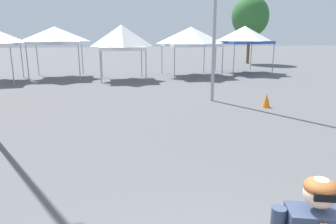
{
  "coord_description": "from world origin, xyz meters",
  "views": [
    {
      "loc": [
        -1.0,
        -1.89,
        2.77
      ],
      "look_at": [
        0.25,
        3.86,
        1.3
      ],
      "focal_mm": 33.36,
      "sensor_mm": 36.0,
      "label": 1
    }
  ],
  "objects_px": {
    "canopy_tent_far_right": "(55,36)",
    "canopy_tent_left_of_center": "(122,37)",
    "canopy_tent_center": "(244,35)",
    "tree_behind_tents_center": "(250,17)",
    "traffic_cone_lot_center": "(266,100)",
    "canopy_tent_behind_left": "(191,37)"
  },
  "relations": [
    {
      "from": "canopy_tent_far_right",
      "to": "tree_behind_tents_center",
      "type": "relative_size",
      "value": 0.52
    },
    {
      "from": "canopy_tent_far_right",
      "to": "canopy_tent_left_of_center",
      "type": "bearing_deg",
      "value": -25.43
    },
    {
      "from": "canopy_tent_left_of_center",
      "to": "traffic_cone_lot_center",
      "type": "relative_size",
      "value": 6.14
    },
    {
      "from": "canopy_tent_far_right",
      "to": "canopy_tent_behind_left",
      "type": "bearing_deg",
      "value": -6.33
    },
    {
      "from": "canopy_tent_far_right",
      "to": "tree_behind_tents_center",
      "type": "xyz_separation_m",
      "value": [
        16.82,
        6.7,
        1.7
      ]
    },
    {
      "from": "canopy_tent_far_right",
      "to": "canopy_tent_center",
      "type": "xyz_separation_m",
      "value": [
        13.0,
        -0.24,
        0.04
      ]
    },
    {
      "from": "canopy_tent_far_right",
      "to": "tree_behind_tents_center",
      "type": "bearing_deg",
      "value": 21.71
    },
    {
      "from": "canopy_tent_left_of_center",
      "to": "traffic_cone_lot_center",
      "type": "bearing_deg",
      "value": -61.33
    },
    {
      "from": "canopy_tent_far_right",
      "to": "canopy_tent_behind_left",
      "type": "xyz_separation_m",
      "value": [
        8.79,
        -0.97,
        -0.07
      ]
    },
    {
      "from": "traffic_cone_lot_center",
      "to": "tree_behind_tents_center",
      "type": "bearing_deg",
      "value": 65.93
    },
    {
      "from": "canopy_tent_far_right",
      "to": "traffic_cone_lot_center",
      "type": "xyz_separation_m",
      "value": [
        8.98,
        -10.86,
        -2.42
      ]
    },
    {
      "from": "canopy_tent_left_of_center",
      "to": "tree_behind_tents_center",
      "type": "distance_m",
      "value": 15.49
    },
    {
      "from": "canopy_tent_center",
      "to": "tree_behind_tents_center",
      "type": "xyz_separation_m",
      "value": [
        3.82,
        6.94,
        1.67
      ]
    },
    {
      "from": "canopy_tent_center",
      "to": "canopy_tent_behind_left",
      "type": "bearing_deg",
      "value": -170.16
    },
    {
      "from": "canopy_tent_far_right",
      "to": "canopy_tent_left_of_center",
      "type": "relative_size",
      "value": 0.98
    },
    {
      "from": "traffic_cone_lot_center",
      "to": "canopy_tent_behind_left",
      "type": "bearing_deg",
      "value": 91.09
    },
    {
      "from": "canopy_tent_left_of_center",
      "to": "tree_behind_tents_center",
      "type": "xyz_separation_m",
      "value": [
        12.72,
        8.65,
        1.81
      ]
    },
    {
      "from": "canopy_tent_center",
      "to": "tree_behind_tents_center",
      "type": "distance_m",
      "value": 8.09
    },
    {
      "from": "canopy_tent_behind_left",
      "to": "tree_behind_tents_center",
      "type": "xyz_separation_m",
      "value": [
        8.03,
        7.67,
        1.78
      ]
    },
    {
      "from": "canopy_tent_left_of_center",
      "to": "traffic_cone_lot_center",
      "type": "height_order",
      "value": "canopy_tent_left_of_center"
    },
    {
      "from": "canopy_tent_center",
      "to": "traffic_cone_lot_center",
      "type": "xyz_separation_m",
      "value": [
        -4.03,
        -10.62,
        -2.46
      ]
    },
    {
      "from": "canopy_tent_left_of_center",
      "to": "canopy_tent_center",
      "type": "xyz_separation_m",
      "value": [
        8.9,
        1.71,
        0.14
      ]
    }
  ]
}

